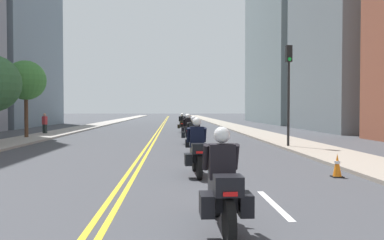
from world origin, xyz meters
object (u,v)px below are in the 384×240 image
traffic_light_near (289,78)px  motorcycle_1 (197,152)px  motorcycle_4 (187,127)px  motorcycle_2 (194,139)px  motorcycle_5 (182,124)px  traffic_cone_0 (337,166)px  street_tree_0 (26,81)px  motorcycle_0 (223,189)px  pedestrian_0 (45,124)px  motorcycle_3 (188,131)px

traffic_light_near → motorcycle_1: bearing=-123.5°
motorcycle_1 → motorcycle_4: (0.30, 15.76, -0.01)m
motorcycle_2 → motorcycle_5: motorcycle_2 is taller
traffic_light_near → traffic_cone_0: bearing=-97.5°
motorcycle_1 → traffic_cone_0: size_ratio=3.23×
street_tree_0 → motorcycle_5: bearing=33.4°
motorcycle_0 → traffic_light_near: (4.90, 12.58, 2.77)m
motorcycle_0 → motorcycle_4: size_ratio=0.96×
motorcycle_4 → pedestrian_0: bearing=167.1°
motorcycle_2 → street_tree_0: 14.06m
street_tree_0 → motorcycle_2: bearing=-40.9°
motorcycle_2 → traffic_cone_0: bearing=-58.0°
motorcycle_2 → pedestrian_0: 16.83m
motorcycle_0 → pedestrian_0: 25.69m
motorcycle_3 → traffic_cone_0: bearing=-68.3°
traffic_cone_0 → street_tree_0: bearing=133.7°
motorcycle_0 → pedestrian_0: size_ratio=1.36×
pedestrian_0 → motorcycle_0: bearing=-34.5°
motorcycle_5 → traffic_cone_0: (3.82, -21.52, -0.33)m
motorcycle_0 → motorcycle_4: 20.83m
motorcycle_2 → motorcycle_5: size_ratio=1.05×
motorcycle_4 → traffic_cone_0: 16.62m
motorcycle_2 → street_tree_0: size_ratio=0.44×
motorcycle_2 → street_tree_0: street_tree_0 is taller
motorcycle_0 → traffic_cone_0: (3.85, 4.61, -0.34)m
traffic_light_near → pedestrian_0: bearing=144.6°
motorcycle_5 → pedestrian_0: size_ratio=1.31×
motorcycle_2 → motorcycle_5: 15.75m
motorcycle_5 → pedestrian_0: pedestrian_0 is taller
motorcycle_4 → street_tree_0: 11.02m
motorcycle_1 → motorcycle_3: (0.17, 10.34, 0.01)m
motorcycle_1 → motorcycle_2: motorcycle_1 is taller
pedestrian_0 → motorcycle_3: bearing=-5.9°
motorcycle_0 → motorcycle_2: (0.13, 10.37, -0.01)m
motorcycle_0 → pedestrian_0: motorcycle_0 is taller
motorcycle_3 → motorcycle_4: size_ratio=0.95×
motorcycle_4 → street_tree_0: bearing=-170.8°
pedestrian_0 → street_tree_0: street_tree_0 is taller
motorcycle_1 → motorcycle_2: 5.31m
motorcycle_4 → pedestrian_0: 10.98m
motorcycle_0 → street_tree_0: (-10.24, 19.35, 3.11)m
motorcycle_5 → traffic_cone_0: 21.86m
motorcycle_5 → pedestrian_0: bearing=-163.6°
traffic_light_near → motorcycle_4: bearing=119.5°
motorcycle_3 → traffic_light_near: (4.79, -2.82, 2.76)m
motorcycle_1 → street_tree_0: size_ratio=0.42×
motorcycle_5 → traffic_light_near: bearing=-68.0°
motorcycle_3 → street_tree_0: 11.49m
motorcycle_5 → motorcycle_0: bearing=-87.9°
motorcycle_2 → motorcycle_5: (-0.11, 15.75, 0.00)m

